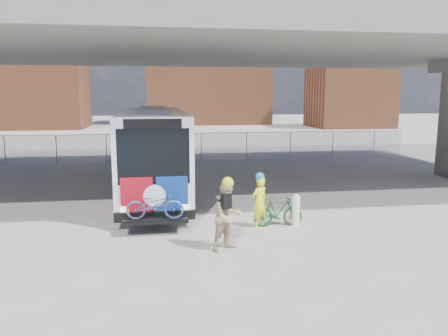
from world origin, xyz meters
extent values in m
plane|color=#9E9991|center=(0.00, 0.00, 0.00)|extent=(160.00, 160.00, 0.00)
cube|color=silver|center=(-2.00, 3.54, 1.95)|extent=(2.55, 12.00, 3.20)
cube|color=black|center=(-2.00, 4.04, 2.59)|extent=(2.61, 11.00, 1.28)
cube|color=black|center=(-2.00, -2.41, 2.33)|extent=(2.24, 0.12, 1.76)
cube|color=black|center=(-2.00, -2.41, 3.36)|extent=(1.78, 0.12, 0.30)
cube|color=black|center=(-2.00, -2.51, 0.45)|extent=(2.55, 0.20, 0.30)
cube|color=maroon|center=(-2.55, -2.48, 1.10)|extent=(1.00, 0.08, 1.20)
cube|color=navy|center=(-1.45, -2.48, 1.10)|extent=(1.00, 0.08, 1.20)
cylinder|color=silver|center=(-2.00, -2.50, 1.10)|extent=(0.70, 0.06, 0.70)
cube|color=gray|center=(-2.00, 3.54, 3.62)|extent=(1.28, 7.20, 0.14)
cube|color=black|center=(-2.00, -3.01, 0.45)|extent=(2.00, 0.70, 0.06)
cylinder|color=black|center=(-3.15, -0.86, 0.50)|extent=(0.30, 1.00, 1.00)
cylinder|color=black|center=(-0.85, -0.86, 0.50)|extent=(0.30, 1.00, 1.00)
cylinder|color=black|center=(-3.15, 7.74, 0.50)|extent=(0.30, 1.00, 1.00)
cylinder|color=black|center=(-0.85, 7.74, 0.50)|extent=(0.30, 1.00, 1.00)
cube|color=maroon|center=(-3.30, -0.26, 1.30)|extent=(0.06, 2.60, 1.70)
cube|color=navy|center=(-3.30, 1.34, 1.30)|extent=(0.06, 1.40, 1.70)
cube|color=maroon|center=(-0.70, -0.26, 1.30)|extent=(0.06, 2.60, 1.70)
cube|color=navy|center=(-0.70, 1.34, 1.30)|extent=(0.06, 1.40, 1.70)
imported|color=#40538E|center=(-2.00, -3.01, 0.94)|extent=(1.80, 0.78, 0.92)
cube|color=#605E59|center=(0.00, 4.00, 6.75)|extent=(40.00, 16.00, 1.50)
cube|color=#605E59|center=(0.00, 4.00, 7.55)|extent=(40.00, 0.60, 0.80)
cylinder|color=gray|center=(-8.00, 12.00, 0.90)|extent=(0.06, 0.06, 1.80)
cylinder|color=gray|center=(-4.00, 12.00, 0.90)|extent=(0.06, 0.06, 1.80)
cylinder|color=gray|center=(0.00, 12.00, 0.90)|extent=(0.06, 0.06, 1.80)
cylinder|color=gray|center=(4.00, 12.00, 0.90)|extent=(0.06, 0.06, 1.80)
cylinder|color=gray|center=(8.00, 12.00, 0.90)|extent=(0.06, 0.06, 1.80)
cylinder|color=gray|center=(12.00, 12.00, 0.90)|extent=(0.06, 0.06, 1.80)
plane|color=gray|center=(0.00, 12.00, 0.90)|extent=(30.00, 0.00, 30.00)
cube|color=gray|center=(0.00, 12.00, 1.82)|extent=(30.00, 0.05, 0.04)
cube|color=brown|center=(-18.00, 45.00, 5.00)|extent=(14.00, 10.00, 10.00)
cube|color=brown|center=(6.00, 52.00, 6.00)|extent=(18.00, 12.00, 12.00)
cube|color=brown|center=(24.00, 40.00, 4.00)|extent=(10.00, 8.00, 8.00)
cylinder|color=brown|center=(14.00, 55.00, 12.50)|extent=(2.20, 2.20, 25.00)
cylinder|color=beige|center=(2.54, -2.76, 0.45)|extent=(0.27, 0.27, 0.91)
sphere|color=beige|center=(2.54, -2.76, 0.91)|extent=(0.27, 0.27, 0.27)
imported|color=#FDFF1A|center=(1.32, -2.76, 0.82)|extent=(0.71, 0.64, 1.64)
sphere|color=blue|center=(1.32, -2.76, 1.66)|extent=(0.28, 0.28, 0.28)
imported|color=tan|center=(-0.03, -4.67, 0.93)|extent=(1.13, 1.05, 1.87)
sphere|color=#CFE017|center=(-0.03, -4.67, 1.89)|extent=(0.32, 0.32, 0.32)
cube|color=black|center=(-0.10, -4.85, 1.42)|extent=(0.32, 0.27, 0.40)
imported|color=#164521|center=(1.95, -2.76, 0.48)|extent=(1.61, 0.48, 0.96)
camera|label=1|loc=(-1.92, -16.06, 4.20)|focal=35.00mm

